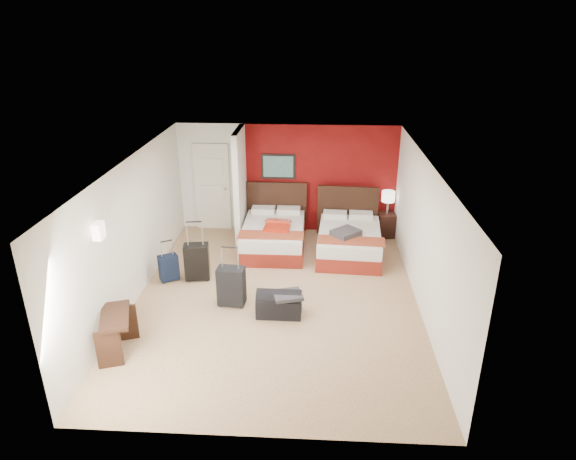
# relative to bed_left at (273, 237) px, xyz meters

# --- Properties ---
(ground) EXTENTS (6.50, 6.50, 0.00)m
(ground) POSITION_rel_bed_left_xyz_m (0.23, -2.08, -0.28)
(ground) COLOR tan
(ground) RESTS_ON ground
(room_walls) EXTENTS (5.02, 6.52, 2.50)m
(room_walls) POSITION_rel_bed_left_xyz_m (-1.17, -0.67, 0.98)
(room_walls) COLOR white
(room_walls) RESTS_ON ground
(red_accent_panel) EXTENTS (3.50, 0.04, 2.50)m
(red_accent_panel) POSITION_rel_bed_left_xyz_m (0.98, 1.15, 0.97)
(red_accent_panel) COLOR maroon
(red_accent_panel) RESTS_ON ground
(partition_wall) EXTENTS (0.12, 1.20, 2.50)m
(partition_wall) POSITION_rel_bed_left_xyz_m (-0.77, 0.53, 0.97)
(partition_wall) COLOR silver
(partition_wall) RESTS_ON ground
(entry_door) EXTENTS (0.82, 0.06, 2.05)m
(entry_door) POSITION_rel_bed_left_xyz_m (-1.52, 1.12, 0.74)
(entry_door) COLOR silver
(entry_door) RESTS_ON ground
(bed_left) EXTENTS (1.32, 1.88, 0.56)m
(bed_left) POSITION_rel_bed_left_xyz_m (0.00, 0.00, 0.00)
(bed_left) COLOR silver
(bed_left) RESTS_ON ground
(bed_right) EXTENTS (1.41, 1.93, 0.56)m
(bed_right) POSITION_rel_bed_left_xyz_m (1.62, -0.18, -0.00)
(bed_right) COLOR silver
(bed_right) RESTS_ON ground
(red_suitcase_open) EXTENTS (0.60, 0.77, 0.09)m
(red_suitcase_open) POSITION_rel_bed_left_xyz_m (0.10, -0.10, 0.33)
(red_suitcase_open) COLOR #B3240F
(red_suitcase_open) RESTS_ON bed_left
(jacket_bundle) EXTENTS (0.68, 0.67, 0.13)m
(jacket_bundle) POSITION_rel_bed_left_xyz_m (1.52, -0.48, 0.34)
(jacket_bundle) COLOR #3F3E44
(jacket_bundle) RESTS_ON bed_right
(nightstand) EXTENTS (0.45, 0.45, 0.55)m
(nightstand) POSITION_rel_bed_left_xyz_m (2.53, 0.85, -0.00)
(nightstand) COLOR black
(nightstand) RESTS_ON ground
(table_lamp) EXTENTS (0.33, 0.33, 0.53)m
(table_lamp) POSITION_rel_bed_left_xyz_m (2.53, 0.85, 0.54)
(table_lamp) COLOR white
(table_lamp) RESTS_ON nightstand
(suitcase_black) EXTENTS (0.50, 0.35, 0.70)m
(suitcase_black) POSITION_rel_bed_left_xyz_m (-1.34, -1.45, 0.07)
(suitcase_black) COLOR black
(suitcase_black) RESTS_ON ground
(suitcase_charcoal) EXTENTS (0.49, 0.33, 0.69)m
(suitcase_charcoal) POSITION_rel_bed_left_xyz_m (-0.54, -2.34, 0.06)
(suitcase_charcoal) COLOR black
(suitcase_charcoal) RESTS_ON ground
(suitcase_navy) EXTENTS (0.42, 0.37, 0.49)m
(suitcase_navy) POSITION_rel_bed_left_xyz_m (-1.87, -1.54, -0.03)
(suitcase_navy) COLOR black
(suitcase_navy) RESTS_ON ground
(duffel_bag) EXTENTS (0.76, 0.42, 0.38)m
(duffel_bag) POSITION_rel_bed_left_xyz_m (0.32, -2.62, -0.09)
(duffel_bag) COLOR black
(duffel_bag) RESTS_ON ground
(jacket_draped) EXTENTS (0.55, 0.50, 0.06)m
(jacket_draped) POSITION_rel_bed_left_xyz_m (0.47, -2.67, 0.13)
(jacket_draped) COLOR #333337
(jacket_draped) RESTS_ON duffel_bag
(desk) EXTENTS (0.63, 0.88, 0.66)m
(desk) POSITION_rel_bed_left_xyz_m (-2.01, -3.80, 0.05)
(desk) COLOR black
(desk) RESTS_ON ground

